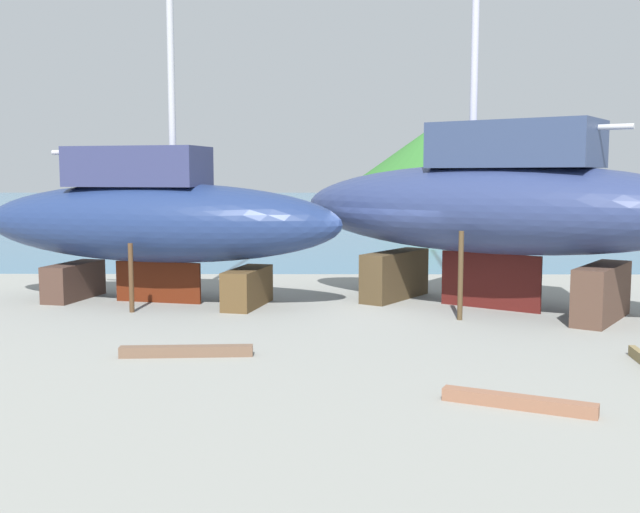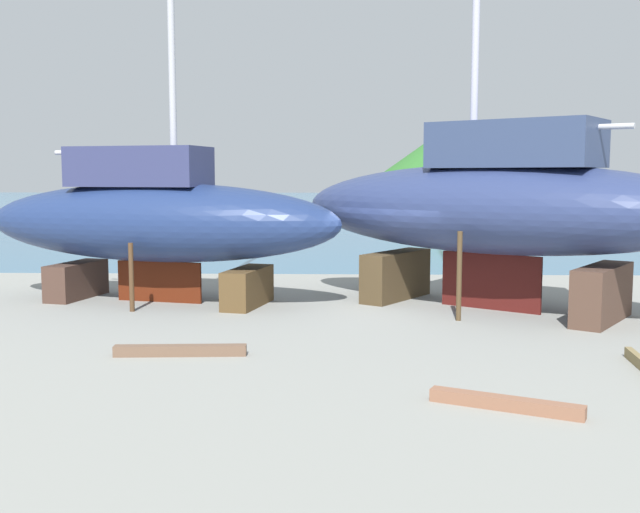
# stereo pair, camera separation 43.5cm
# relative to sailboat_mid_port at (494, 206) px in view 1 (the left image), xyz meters

# --- Properties ---
(ground_plane) EXTENTS (39.57, 39.57, 0.00)m
(ground_plane) POSITION_rel_sailboat_mid_port_xyz_m (-2.73, -3.32, -2.58)
(ground_plane) COLOR gray
(sea_water) EXTENTS (153.23, 118.77, 0.01)m
(sea_water) POSITION_rel_sailboat_mid_port_xyz_m (-2.73, 65.96, -2.58)
(sea_water) COLOR teal
(sea_water) RESTS_ON ground
(headland_hill) EXTENTS (89.92, 89.92, 31.77)m
(headland_hill) POSITION_rel_sailboat_mid_port_xyz_m (23.65, 182.43, -2.58)
(headland_hill) COLOR #306D2B
(headland_hill) RESTS_ON ground
(sailboat_mid_port) EXTENTS (10.76, 8.77, 15.86)m
(sailboat_mid_port) POSITION_rel_sailboat_mid_port_xyz_m (0.00, 0.00, 0.00)
(sailboat_mid_port) COLOR #483822
(sailboat_mid_port) RESTS_ON ground
(sailboat_far_slipway) EXTENTS (10.23, 4.83, 17.54)m
(sailboat_far_slipway) POSITION_rel_sailboat_mid_port_xyz_m (-8.59, 0.88, -0.36)
(sailboat_far_slipway) COLOR brown
(sailboat_far_slipway) RESTS_ON ground
(timber_short_cross) EXTENTS (2.45, 0.38, 0.20)m
(timber_short_cross) POSITION_rel_sailboat_mid_port_xyz_m (-6.71, -5.02, -2.48)
(timber_short_cross) COLOR brown
(timber_short_cross) RESTS_ON ground
(timber_long_aft) EXTENTS (2.08, 1.14, 0.19)m
(timber_long_aft) POSITION_rel_sailboat_mid_port_xyz_m (-1.38, -8.06, -2.48)
(timber_long_aft) COLOR #8B5C44
(timber_long_aft) RESTS_ON ground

